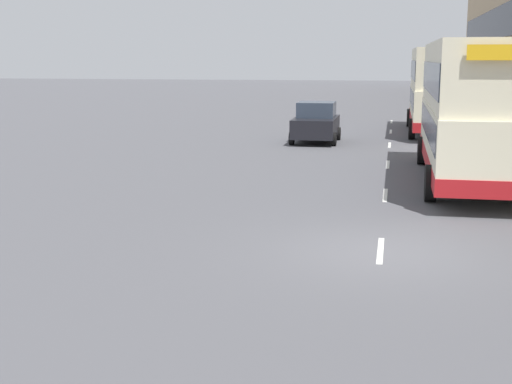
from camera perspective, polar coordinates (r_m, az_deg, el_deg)
ground_plane at (r=14.50m, az=9.91°, el=-4.78°), size 220.00×220.00×0.00m
pavement at (r=52.99m, az=17.94°, el=6.11°), size 5.00×93.00×0.14m
lane_mark_0 at (r=14.61m, az=9.92°, el=-4.63°), size 0.12×2.00×0.01m
lane_mark_1 at (r=20.46m, az=10.30°, el=-0.25°), size 0.12×2.00×0.01m
lane_mark_2 at (r=26.36m, az=10.50°, el=2.18°), size 0.12×2.00×0.01m
lane_mark_3 at (r=32.30m, az=10.63°, el=3.71°), size 0.12×2.00×0.01m
lane_mark_4 at (r=38.25m, az=10.72°, el=4.77°), size 0.12×2.00×0.01m
lane_mark_5 at (r=44.22m, az=10.79°, el=5.54°), size 0.12×2.00×0.01m
double_decker_bus_near at (r=22.99m, az=16.81°, el=6.39°), size 2.85×10.85×4.30m
double_decker_bus_ahead at (r=37.81m, az=14.33°, el=8.02°), size 2.85×10.12×4.30m
car_0 at (r=32.88m, az=4.82°, el=5.55°), size 2.08×3.82×1.84m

